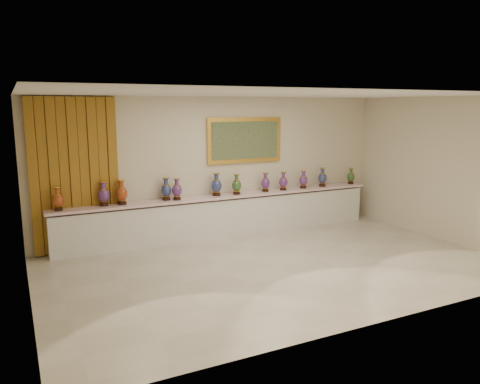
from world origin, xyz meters
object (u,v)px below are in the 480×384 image
Objects in this scene: counter at (224,216)px; vase_1 at (104,195)px; vase_0 at (58,200)px; vase_2 at (122,193)px.

vase_1 is (-2.54, 0.01, 0.68)m from counter.
vase_1 reaches higher than vase_0.
vase_0 is 0.91× the size of vase_2.
vase_2 reaches higher than counter.
counter is 2.63m from vase_1.
vase_2 is (1.18, 0.02, 0.02)m from vase_0.
vase_2 is (0.34, -0.03, 0.00)m from vase_1.
counter is 2.31m from vase_2.
vase_0 is (-3.38, -0.04, 0.66)m from counter.
counter is at bearing 0.71° from vase_0.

